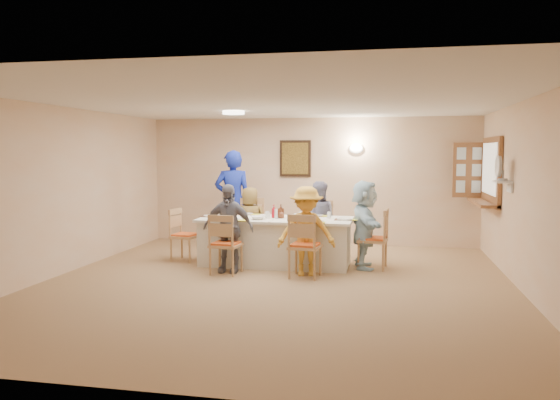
% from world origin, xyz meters
% --- Properties ---
extents(ground, '(7.00, 7.00, 0.00)m').
position_xyz_m(ground, '(0.00, 0.00, 0.00)').
color(ground, '#967850').
extents(room_walls, '(7.00, 7.00, 7.00)m').
position_xyz_m(room_walls, '(0.00, 0.00, 1.51)').
color(room_walls, '#E3B487').
rests_on(room_walls, ground).
extents(wall_picture, '(0.62, 0.05, 0.72)m').
position_xyz_m(wall_picture, '(-0.30, 3.46, 1.70)').
color(wall_picture, '#301F11').
rests_on(wall_picture, room_walls).
extents(wall_sconce, '(0.26, 0.09, 0.18)m').
position_xyz_m(wall_sconce, '(0.90, 3.44, 1.90)').
color(wall_sconce, white).
rests_on(wall_sconce, room_walls).
extents(ceiling_light, '(0.36, 0.36, 0.05)m').
position_xyz_m(ceiling_light, '(-1.00, 1.50, 2.47)').
color(ceiling_light, white).
rests_on(ceiling_light, room_walls).
extents(serving_hatch, '(0.06, 1.50, 1.15)m').
position_xyz_m(serving_hatch, '(3.21, 2.40, 1.50)').
color(serving_hatch, '#935D35').
rests_on(serving_hatch, room_walls).
extents(hatch_sill, '(0.30, 1.50, 0.05)m').
position_xyz_m(hatch_sill, '(3.09, 2.40, 0.97)').
color(hatch_sill, '#935D35').
rests_on(hatch_sill, room_walls).
extents(shutter_door, '(0.55, 0.04, 1.00)m').
position_xyz_m(shutter_door, '(2.95, 3.16, 1.50)').
color(shutter_door, '#935D35').
rests_on(shutter_door, room_walls).
extents(fan_shelf, '(0.22, 0.36, 0.03)m').
position_xyz_m(fan_shelf, '(3.13, 1.05, 1.40)').
color(fan_shelf, white).
rests_on(fan_shelf, room_walls).
extents(desk_fan, '(0.30, 0.30, 0.28)m').
position_xyz_m(desk_fan, '(3.10, 1.05, 1.55)').
color(desk_fan, '#A5A5A8').
rests_on(desk_fan, fan_shelf).
extents(dining_table, '(2.46, 1.04, 0.76)m').
position_xyz_m(dining_table, '(-0.26, 1.34, 0.38)').
color(dining_table, white).
rests_on(dining_table, ground).
extents(chair_back_left, '(0.57, 0.57, 1.00)m').
position_xyz_m(chair_back_left, '(-0.86, 2.14, 0.50)').
color(chair_back_left, tan).
rests_on(chair_back_left, ground).
extents(chair_back_right, '(0.50, 0.50, 0.98)m').
position_xyz_m(chair_back_right, '(0.34, 2.14, 0.49)').
color(chair_back_right, tan).
rests_on(chair_back_right, ground).
extents(chair_front_left, '(0.48, 0.48, 0.92)m').
position_xyz_m(chair_front_left, '(-0.86, 0.54, 0.46)').
color(chair_front_left, tan).
rests_on(chair_front_left, ground).
extents(chair_front_right, '(0.50, 0.50, 0.95)m').
position_xyz_m(chair_front_right, '(0.34, 0.54, 0.47)').
color(chair_front_right, tan).
rests_on(chair_front_right, ground).
extents(chair_left_end, '(0.49, 0.49, 0.88)m').
position_xyz_m(chair_left_end, '(-1.81, 1.34, 0.44)').
color(chair_left_end, tan).
rests_on(chair_left_end, ground).
extents(chair_right_end, '(0.50, 0.50, 0.95)m').
position_xyz_m(chair_right_end, '(1.29, 1.34, 0.48)').
color(chair_right_end, tan).
rests_on(chair_right_end, ground).
extents(diner_back_left, '(0.66, 0.48, 1.22)m').
position_xyz_m(diner_back_left, '(-0.86, 2.02, 0.61)').
color(diner_back_left, brown).
rests_on(diner_back_left, ground).
extents(diner_back_right, '(0.66, 0.52, 1.33)m').
position_xyz_m(diner_back_right, '(0.34, 2.02, 0.66)').
color(diner_back_right, gray).
rests_on(diner_back_right, ground).
extents(diner_front_left, '(0.80, 0.37, 1.35)m').
position_xyz_m(diner_front_left, '(-0.86, 0.66, 0.67)').
color(diner_front_left, slate).
rests_on(diner_front_left, ground).
extents(diner_front_right, '(1.04, 0.81, 1.32)m').
position_xyz_m(diner_front_right, '(0.34, 0.66, 0.66)').
color(diner_front_right, gold).
rests_on(diner_front_right, ground).
extents(diner_right_end, '(1.38, 0.71, 1.39)m').
position_xyz_m(diner_right_end, '(1.16, 1.34, 0.69)').
color(diner_right_end, '#C9EDFB').
rests_on(diner_right_end, ground).
extents(caregiver, '(0.88, 0.76, 1.86)m').
position_xyz_m(caregiver, '(-1.31, 2.49, 0.93)').
color(caregiver, '#152697').
rests_on(caregiver, ground).
extents(placemat_fl, '(0.32, 0.24, 0.01)m').
position_xyz_m(placemat_fl, '(-0.86, 0.92, 0.76)').
color(placemat_fl, '#472B19').
rests_on(placemat_fl, dining_table).
extents(plate_fl, '(0.23, 0.23, 0.01)m').
position_xyz_m(plate_fl, '(-0.86, 0.92, 0.77)').
color(plate_fl, white).
rests_on(plate_fl, dining_table).
extents(napkin_fl, '(0.15, 0.15, 0.01)m').
position_xyz_m(napkin_fl, '(-0.68, 0.87, 0.77)').
color(napkin_fl, '#F3F433').
rests_on(napkin_fl, dining_table).
extents(placemat_fr, '(0.35, 0.26, 0.01)m').
position_xyz_m(placemat_fr, '(0.34, 0.92, 0.76)').
color(placemat_fr, '#472B19').
rests_on(placemat_fr, dining_table).
extents(plate_fr, '(0.25, 0.25, 0.02)m').
position_xyz_m(plate_fr, '(0.34, 0.92, 0.77)').
color(plate_fr, white).
rests_on(plate_fr, dining_table).
extents(napkin_fr, '(0.15, 0.15, 0.01)m').
position_xyz_m(napkin_fr, '(0.52, 0.87, 0.77)').
color(napkin_fr, '#F3F433').
rests_on(napkin_fr, dining_table).
extents(placemat_bl, '(0.34, 0.25, 0.01)m').
position_xyz_m(placemat_bl, '(-0.86, 1.76, 0.76)').
color(placemat_bl, '#472B19').
rests_on(placemat_bl, dining_table).
extents(plate_bl, '(0.23, 0.23, 0.01)m').
position_xyz_m(plate_bl, '(-0.86, 1.76, 0.77)').
color(plate_bl, white).
rests_on(plate_bl, dining_table).
extents(napkin_bl, '(0.13, 0.13, 0.01)m').
position_xyz_m(napkin_bl, '(-0.68, 1.71, 0.77)').
color(napkin_bl, '#F3F433').
rests_on(napkin_bl, dining_table).
extents(placemat_br, '(0.37, 0.28, 0.01)m').
position_xyz_m(placemat_br, '(0.34, 1.76, 0.76)').
color(placemat_br, '#472B19').
rests_on(placemat_br, dining_table).
extents(plate_br, '(0.25, 0.25, 0.02)m').
position_xyz_m(plate_br, '(0.34, 1.76, 0.77)').
color(plate_br, white).
rests_on(plate_br, dining_table).
extents(napkin_br, '(0.13, 0.13, 0.01)m').
position_xyz_m(napkin_br, '(0.52, 1.71, 0.77)').
color(napkin_br, '#F3F433').
rests_on(napkin_br, dining_table).
extents(placemat_le, '(0.33, 0.25, 0.01)m').
position_xyz_m(placemat_le, '(-1.36, 1.34, 0.76)').
color(placemat_le, '#472B19').
rests_on(placemat_le, dining_table).
extents(plate_le, '(0.25, 0.25, 0.02)m').
position_xyz_m(plate_le, '(-1.36, 1.34, 0.77)').
color(plate_le, white).
rests_on(plate_le, dining_table).
extents(napkin_le, '(0.13, 0.13, 0.01)m').
position_xyz_m(napkin_le, '(-1.18, 1.29, 0.77)').
color(napkin_le, '#F3F433').
rests_on(napkin_le, dining_table).
extents(placemat_re, '(0.34, 0.25, 0.01)m').
position_xyz_m(placemat_re, '(0.86, 1.34, 0.76)').
color(placemat_re, '#472B19').
rests_on(placemat_re, dining_table).
extents(plate_re, '(0.26, 0.26, 0.02)m').
position_xyz_m(plate_re, '(0.86, 1.34, 0.77)').
color(plate_re, white).
rests_on(plate_re, dining_table).
extents(napkin_re, '(0.13, 0.13, 0.01)m').
position_xyz_m(napkin_re, '(1.04, 1.29, 0.77)').
color(napkin_re, '#F3F433').
rests_on(napkin_re, dining_table).
extents(teacup_a, '(0.16, 0.16, 0.09)m').
position_xyz_m(teacup_a, '(-1.07, 1.01, 0.80)').
color(teacup_a, white).
rests_on(teacup_a, dining_table).
extents(teacup_b, '(0.14, 0.14, 0.08)m').
position_xyz_m(teacup_b, '(0.12, 1.88, 0.80)').
color(teacup_b, white).
rests_on(teacup_b, dining_table).
extents(bowl_a, '(0.40, 0.40, 0.06)m').
position_xyz_m(bowl_a, '(-0.50, 1.11, 0.79)').
color(bowl_a, white).
rests_on(bowl_a, dining_table).
extents(bowl_b, '(0.29, 0.29, 0.05)m').
position_xyz_m(bowl_b, '(0.08, 1.58, 0.79)').
color(bowl_b, white).
rests_on(bowl_b, dining_table).
extents(condiment_ketchup, '(0.14, 0.14, 0.21)m').
position_xyz_m(condiment_ketchup, '(-0.29, 1.37, 0.87)').
color(condiment_ketchup, '#AC0E1C').
rests_on(condiment_ketchup, dining_table).
extents(condiment_brown, '(0.15, 0.15, 0.22)m').
position_xyz_m(condiment_brown, '(-0.19, 1.41, 0.87)').
color(condiment_brown, '#5E2E19').
rests_on(condiment_brown, dining_table).
extents(condiment_malt, '(0.16, 0.16, 0.14)m').
position_xyz_m(condiment_malt, '(-0.17, 1.34, 0.83)').
color(condiment_malt, '#5E2E19').
rests_on(condiment_malt, dining_table).
extents(drinking_glass, '(0.06, 0.06, 0.10)m').
position_xyz_m(drinking_glass, '(-0.41, 1.39, 0.82)').
color(drinking_glass, silver).
rests_on(drinking_glass, dining_table).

